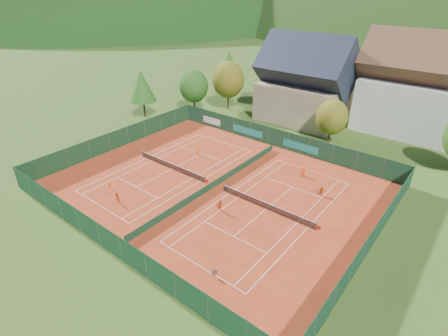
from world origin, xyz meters
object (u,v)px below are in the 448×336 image
Objects in this scene: player_left_near at (110,184)px; player_right_far_a at (304,171)px; player_right_near at (220,205)px; player_left_mid at (117,198)px; hotel_block_a at (425,92)px; ball_hopper at (215,272)px; chalet at (305,85)px; player_right_far_b at (321,191)px; player_left_far at (199,152)px.

player_left_near is 26.01m from player_right_far_a.
player_right_near is at bearing 5.45° from player_left_near.
player_left_mid is at bearing -36.06° from player_left_near.
hotel_block_a is 27.00× the size of ball_hopper.
chalet is at bearing -162.47° from hotel_block_a.
hotel_block_a is at bearing 45.35° from player_left_near.
chalet is at bearing 65.06° from player_left_near.
player_right_far_a is at bearing 31.60° from player_left_near.
chalet is 28.09m from player_right_far_b.
player_right_near is at bearing 57.66° from player_left_mid.
hotel_block_a is at bearing -113.83° from player_right_far_b.
hotel_block_a is at bearing 90.28° from player_left_mid.
player_left_far is 1.13× the size of player_right_far_b.
player_right_far_b reaches higher than player_left_near.
ball_hopper is (-5.88, -48.03, -6.83)m from hotel_block_a.
hotel_block_a is 51.97m from player_left_mid.
ball_hopper is at bearing 69.54° from player_right_far_b.
player_left_far is at bearing 135.59° from ball_hopper.
player_left_near is 0.85× the size of player_left_far.
hotel_block_a is at bearing 83.02° from ball_hopper.
player_left_near is at bearing 172.26° from player_right_near.
player_right_far_a is at bearing -61.92° from chalet.
player_right_far_a is (10.74, -20.14, -5.88)m from chalet.
chalet reaches higher than player_left_far.
player_right_far_b is at bearing 25.97° from player_right_near.
ball_hopper is at bearing -80.60° from player_right_near.
ball_hopper is 0.51× the size of player_right_near.
ball_hopper is (13.12, -42.03, -6.07)m from chalet.
player_left_far is at bearing 65.06° from player_left_near.
hotel_block_a is 15.33× the size of player_left_mid.
player_right_far_a is (14.67, 20.02, 0.04)m from player_left_mid.
player_left_near is at bearing 170.91° from ball_hopper.
player_right_far_b is (19.45, 1.43, -0.08)m from player_left_far.
chalet is 39.91m from player_left_near.
player_left_far is at bearing 119.55° from player_left_mid.
player_left_far is 14.74m from player_right_near.
player_right_near is at bearing 37.71° from player_right_far_b.
player_left_mid reaches higher than player_left_near.
player_left_mid is at bearing 34.36° from player_right_far_a.
player_right_far_a is (3.85, 13.53, -0.04)m from player_right_near.
chalet is at bearing 111.11° from player_left_mid.
player_left_near is 0.83× the size of player_right_far_a.
hotel_block_a reaches higher than player_right_far_a.
chalet is 34.86m from player_right_near.
player_right_near is 13.14m from player_right_far_b.
hotel_block_a is at bearing 17.53° from chalet.
player_left_far is at bearing -127.79° from hotel_block_a.
player_right_far_a is (15.45, 4.43, 0.02)m from player_left_far.
player_right_far_a reaches higher than ball_hopper.
player_right_far_a is 5.01m from player_right_far_b.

